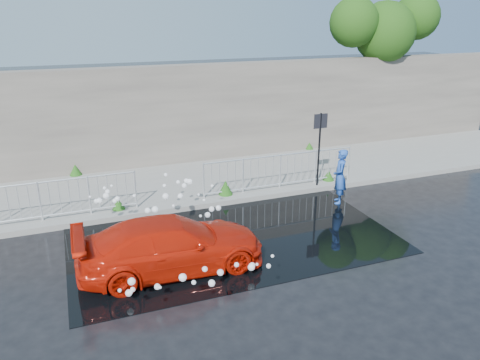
# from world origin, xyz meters

# --- Properties ---
(ground) EXTENTS (90.00, 90.00, 0.00)m
(ground) POSITION_xyz_m (0.00, 0.00, 0.00)
(ground) COLOR black
(ground) RESTS_ON ground
(pavement) EXTENTS (30.00, 4.00, 0.15)m
(pavement) POSITION_xyz_m (0.00, 5.00, 0.07)
(pavement) COLOR gray
(pavement) RESTS_ON ground
(curb) EXTENTS (30.00, 0.25, 0.16)m
(curb) POSITION_xyz_m (0.00, 3.00, 0.08)
(curb) COLOR gray
(curb) RESTS_ON ground
(retaining_wall) EXTENTS (30.00, 0.60, 3.50)m
(retaining_wall) POSITION_xyz_m (0.00, 7.20, 1.90)
(retaining_wall) COLOR #544D47
(retaining_wall) RESTS_ON pavement
(puddle) EXTENTS (8.00, 5.00, 0.01)m
(puddle) POSITION_xyz_m (0.50, 1.00, 0.01)
(puddle) COLOR black
(puddle) RESTS_ON ground
(sign_post) EXTENTS (0.45, 0.06, 2.50)m
(sign_post) POSITION_xyz_m (4.20, 3.10, 1.72)
(sign_post) COLOR black
(sign_post) RESTS_ON ground
(tree) EXTENTS (4.93, 2.48, 6.15)m
(tree) POSITION_xyz_m (9.48, 7.42, 4.79)
(tree) COLOR #332114
(tree) RESTS_ON ground
(railing_left) EXTENTS (5.05, 0.05, 1.10)m
(railing_left) POSITION_xyz_m (-4.00, 3.35, 0.74)
(railing_left) COLOR silver
(railing_left) RESTS_ON pavement
(railing_right) EXTENTS (5.05, 0.05, 1.10)m
(railing_right) POSITION_xyz_m (3.00, 3.35, 0.74)
(railing_right) COLOR silver
(railing_right) RESTS_ON pavement
(weeds) EXTENTS (12.17, 3.93, 0.44)m
(weeds) POSITION_xyz_m (-0.36, 4.42, 0.34)
(weeds) COLOR #174211
(weeds) RESTS_ON pavement
(water_spray) EXTENTS (3.34, 5.57, 1.13)m
(water_spray) POSITION_xyz_m (-1.16, 1.00, 0.63)
(water_spray) COLOR white
(water_spray) RESTS_ON ground
(red_car) EXTENTS (4.12, 1.71, 1.19)m
(red_car) POSITION_xyz_m (-1.25, -0.08, 0.59)
(red_car) COLOR red
(red_car) RESTS_ON ground
(person) EXTENTS (0.63, 0.72, 1.65)m
(person) POSITION_xyz_m (4.27, 1.93, 0.83)
(person) COLOR #214AA7
(person) RESTS_ON ground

